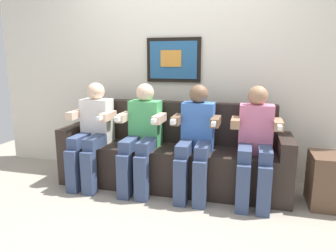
{
  "coord_description": "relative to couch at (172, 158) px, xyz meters",
  "views": [
    {
      "loc": [
        0.78,
        -2.77,
        1.34
      ],
      "look_at": [
        0.0,
        0.15,
        0.7
      ],
      "focal_mm": 32.9,
      "sensor_mm": 36.0,
      "label": 1
    }
  ],
  "objects": [
    {
      "name": "ground_plane",
      "position": [
        0.0,
        -0.33,
        -0.31
      ],
      "size": [
        6.27,
        6.27,
        0.0
      ],
      "primitive_type": "plane",
      "color": "#9E9384"
    },
    {
      "name": "back_wall_assembly",
      "position": [
        -0.0,
        0.44,
        0.99
      ],
      "size": [
        4.82,
        0.1,
        2.6
      ],
      "color": "silver",
      "rests_on": "ground_plane"
    },
    {
      "name": "couch",
      "position": [
        0.0,
        0.0,
        0.0
      ],
      "size": [
        2.42,
        0.58,
        0.9
      ],
      "color": "#2D231E",
      "rests_on": "ground_plane"
    },
    {
      "name": "person_leftmost",
      "position": [
        -0.85,
        -0.17,
        0.29
      ],
      "size": [
        0.46,
        0.56,
        1.11
      ],
      "color": "white",
      "rests_on": "ground_plane"
    },
    {
      "name": "person_left_center",
      "position": [
        -0.28,
        -0.17,
        0.29
      ],
      "size": [
        0.46,
        0.56,
        1.11
      ],
      "color": "#4CB266",
      "rests_on": "ground_plane"
    },
    {
      "name": "person_right_center",
      "position": [
        0.28,
        -0.17,
        0.29
      ],
      "size": [
        0.46,
        0.56,
        1.11
      ],
      "color": "#3F72CC",
      "rests_on": "ground_plane"
    },
    {
      "name": "person_rightmost",
      "position": [
        0.85,
        -0.17,
        0.29
      ],
      "size": [
        0.46,
        0.56,
        1.11
      ],
      "color": "pink",
      "rests_on": "ground_plane"
    },
    {
      "name": "side_table_right",
      "position": [
        1.56,
        -0.11,
        -0.06
      ],
      "size": [
        0.4,
        0.4,
        0.5
      ],
      "color": "brown",
      "rests_on": "ground_plane"
    }
  ]
}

